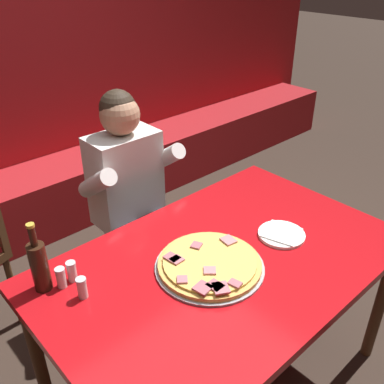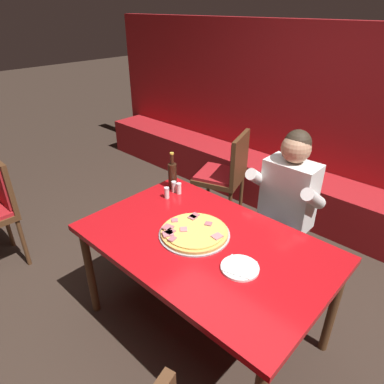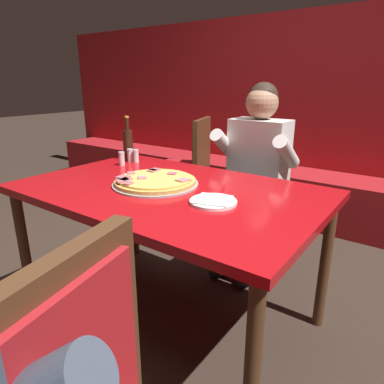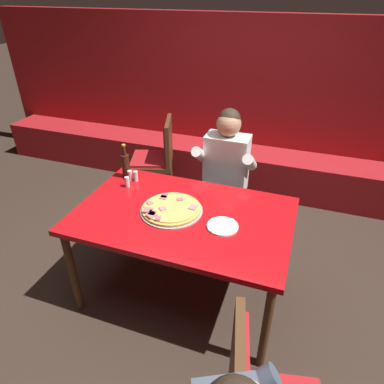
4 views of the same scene
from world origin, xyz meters
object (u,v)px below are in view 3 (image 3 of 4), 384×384
main_dining_table (169,201)px  diner_seated_blue_shirt (253,171)px  pizza (155,181)px  shaker_red_pepper_flakes (136,157)px  dining_chair_far_left (189,162)px  plate_white_paper (213,201)px  shaker_black_pepper (130,156)px  beer_bottle (128,143)px  shaker_oregano (122,159)px

main_dining_table → diner_seated_blue_shirt: (0.09, 0.76, 0.01)m
pizza → shaker_red_pepper_flakes: (-0.44, 0.31, 0.02)m
main_dining_table → pizza: size_ratio=3.42×
diner_seated_blue_shirt → dining_chair_far_left: bearing=153.4°
pizza → dining_chair_far_left: (-0.65, 1.19, -0.21)m
plate_white_paper → shaker_red_pepper_flakes: bearing=156.2°
plate_white_paper → diner_seated_blue_shirt: (-0.21, 0.83, -0.07)m
shaker_red_pepper_flakes → plate_white_paper: bearing=-23.8°
main_dining_table → shaker_black_pepper: bearing=152.3°
diner_seated_blue_shirt → main_dining_table: bearing=-97.0°
beer_bottle → dining_chair_far_left: size_ratio=0.30×
pizza → shaker_black_pepper: bearing=148.0°
shaker_oregano → pizza: bearing=-23.9°
shaker_oregano → shaker_black_pepper: bearing=106.3°
shaker_oregano → dining_chair_far_left: (-0.20, 0.98, -0.23)m
pizza → shaker_red_pepper_flakes: size_ratio=5.15×
pizza → plate_white_paper: (0.39, -0.06, -0.01)m
shaker_red_pepper_flakes → pizza: bearing=-35.2°
shaker_oregano → diner_seated_blue_shirt: (0.64, 0.57, -0.10)m
shaker_red_pepper_flakes → dining_chair_far_left: (-0.21, 0.88, -0.23)m
plate_white_paper → dining_chair_far_left: size_ratio=0.22×
main_dining_table → plate_white_paper: plate_white_paper is taller
main_dining_table → shaker_black_pepper: shaker_black_pepper is taller
plate_white_paper → dining_chair_far_left: bearing=130.1°
beer_bottle → shaker_black_pepper: beer_bottle is taller
shaker_black_pepper → diner_seated_blue_shirt: 0.82m
diner_seated_blue_shirt → pizza: bearing=-103.3°
pizza → shaker_oregano: (-0.46, 0.20, 0.02)m
plate_white_paper → shaker_oregano: 0.89m
beer_bottle → plate_white_paper: bearing=-23.3°
shaker_red_pepper_flakes → dining_chair_far_left: bearing=103.7°
pizza → plate_white_paper: bearing=-8.3°
shaker_black_pepper → main_dining_table: bearing=-27.7°
pizza → dining_chair_far_left: 1.37m
diner_seated_blue_shirt → dining_chair_far_left: 0.94m
pizza → dining_chair_far_left: size_ratio=0.46×
main_dining_table → shaker_oregano: bearing=160.0°
pizza → diner_seated_blue_shirt: 0.79m
plate_white_paper → shaker_red_pepper_flakes: size_ratio=2.44×
main_dining_table → diner_seated_blue_shirt: bearing=83.0°
plate_white_paper → shaker_black_pepper: 0.95m
shaker_oregano → diner_seated_blue_shirt: 0.86m
shaker_black_pepper → diner_seated_blue_shirt: size_ratio=0.07×
shaker_black_pepper → diner_seated_blue_shirt: (0.67, 0.46, -0.10)m
main_dining_table → shaker_black_pepper: size_ratio=17.64×
plate_white_paper → beer_bottle: size_ratio=0.72×
shaker_red_pepper_flakes → shaker_black_pepper: bearing=-173.7°
beer_bottle → dining_chair_far_left: (-0.11, 0.84, -0.30)m
shaker_oregano → plate_white_paper: bearing=-17.0°
pizza → plate_white_paper: pizza is taller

